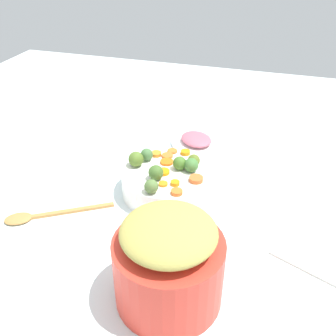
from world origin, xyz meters
The scene contains 25 objects.
tabletop centered at (0.00, 0.00, 0.01)m, with size 2.40×2.40×0.02m, color white.
serving_bowl_carrots centered at (-0.04, -0.04, 0.06)m, with size 0.26×0.26×0.07m, color white.
metal_pot centered at (-0.15, 0.31, 0.09)m, with size 0.22×0.22×0.15m, color red.
stuffing_mound centered at (-0.15, 0.31, 0.20)m, with size 0.19×0.19×0.06m, color tan.
carrot_slice_0 centered at (-0.02, -0.15, 0.09)m, with size 0.03×0.03×0.01m, color orange.
carrot_slice_1 centered at (-0.01, -0.12, 0.09)m, with size 0.03×0.03×0.01m, color orange.
carrot_slice_2 centered at (-0.08, 0.02, 0.10)m, with size 0.02×0.02×0.01m, color orange.
carrot_slice_3 centered at (-0.09, 0.05, 0.10)m, with size 0.03×0.03×0.01m, color orange.
carrot_slice_4 centered at (-0.02, -0.08, 0.09)m, with size 0.04×0.04×0.01m, color orange.
carrot_slice_5 centered at (-0.06, -0.15, 0.10)m, with size 0.03×0.03×0.01m, color orange.
carrot_slice_6 centered at (-0.05, 0.03, 0.09)m, with size 0.02×0.02×0.01m, color orange.
carrot_slice_7 centered at (-0.12, -0.02, 0.10)m, with size 0.04×0.04×0.01m, color orange.
carrot_slice_8 centered at (-0.03, -0.03, 0.10)m, with size 0.03×0.03×0.01m, color orange.
carrot_slice_9 centered at (0.02, -0.11, 0.10)m, with size 0.03×0.03×0.01m, color orange.
brussels_sprout_0 centered at (0.06, -0.04, 0.11)m, with size 0.04×0.04×0.04m, color #55762A.
brussels_sprout_1 centered at (0.04, -0.08, 0.11)m, with size 0.04×0.04×0.04m, color #46713D.
brussels_sprout_2 centered at (-0.10, -0.06, 0.11)m, with size 0.04×0.04×0.04m, color #467C39.
brussels_sprout_3 centered at (-0.10, -0.09, 0.11)m, with size 0.04×0.04×0.04m, color #596D23.
brussels_sprout_4 centered at (-0.07, -0.06, 0.11)m, with size 0.04×0.04×0.04m, color #477629.
brussels_sprout_5 centered at (-0.02, 0.01, 0.11)m, with size 0.04×0.04×0.04m, color #456B2B.
brussels_sprout_6 centered at (-0.03, 0.07, 0.11)m, with size 0.04×0.04×0.04m, color #54763A.
wooden_spoon centered at (0.26, 0.17, 0.03)m, with size 0.26×0.18×0.01m.
ham_plate centered at (-0.07, -0.35, 0.03)m, with size 0.21×0.21×0.01m, color white.
ham_slice_main centered at (-0.05, -0.33, 0.05)m, with size 0.12×0.10×0.03m, color #CC5F71.
dish_towel centered at (-0.45, 0.10, 0.02)m, with size 0.18×0.13×0.01m, color silver.
Camera 1 is at (-0.31, 0.84, 0.69)m, focal length 41.54 mm.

